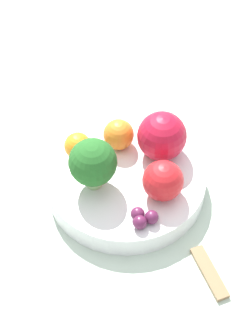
{
  "coord_description": "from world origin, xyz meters",
  "views": [
    {
      "loc": [
        -0.09,
        -0.44,
        0.6
      ],
      "look_at": [
        0.0,
        0.0,
        0.06
      ],
      "focal_mm": 60.0,
      "sensor_mm": 36.0,
      "label": 1
    }
  ],
  "objects_px": {
    "apple_green": "(163,181)",
    "orange_front": "(119,134)",
    "broccoli": "(93,163)",
    "orange_back": "(78,146)",
    "apple_red": "(162,136)",
    "grape_cluster": "(145,217)",
    "bowl": "(126,181)",
    "spoon": "(209,273)"
  },
  "relations": [
    {
      "from": "apple_green",
      "to": "orange_front",
      "type": "distance_m",
      "value": 0.1
    },
    {
      "from": "broccoli",
      "to": "orange_back",
      "type": "relative_size",
      "value": 2.02
    },
    {
      "from": "apple_green",
      "to": "apple_red",
      "type": "bearing_deg",
      "value": 77.8
    },
    {
      "from": "apple_green",
      "to": "grape_cluster",
      "type": "xyz_separation_m",
      "value": [
        -0.03,
        -0.04,
        -0.02
      ]
    },
    {
      "from": "grape_cluster",
      "to": "bowl",
      "type": "bearing_deg",
      "value": 95.3
    },
    {
      "from": "broccoli",
      "to": "grape_cluster",
      "type": "height_order",
      "value": "broccoli"
    },
    {
      "from": "bowl",
      "to": "grape_cluster",
      "type": "relative_size",
      "value": 6.94
    },
    {
      "from": "apple_green",
      "to": "broccoli",
      "type": "bearing_deg",
      "value": 159.0
    },
    {
      "from": "bowl",
      "to": "grape_cluster",
      "type": "xyz_separation_m",
      "value": [
        0.01,
        -0.08,
        0.02
      ]
    },
    {
      "from": "apple_red",
      "to": "spoon",
      "type": "distance_m",
      "value": 0.18
    },
    {
      "from": "bowl",
      "to": "apple_red",
      "type": "bearing_deg",
      "value": 25.87
    },
    {
      "from": "orange_back",
      "to": "spoon",
      "type": "relative_size",
      "value": 0.48
    },
    {
      "from": "orange_front",
      "to": "grape_cluster",
      "type": "bearing_deg",
      "value": -86.82
    },
    {
      "from": "bowl",
      "to": "broccoli",
      "type": "bearing_deg",
      "value": -167.03
    },
    {
      "from": "apple_green",
      "to": "orange_back",
      "type": "xyz_separation_m",
      "value": [
        -0.09,
        0.08,
        -0.01
      ]
    },
    {
      "from": "apple_red",
      "to": "orange_front",
      "type": "height_order",
      "value": "apple_red"
    },
    {
      "from": "orange_front",
      "to": "broccoli",
      "type": "bearing_deg",
      "value": -125.83
    },
    {
      "from": "broccoli",
      "to": "spoon",
      "type": "relative_size",
      "value": 0.98
    },
    {
      "from": "grape_cluster",
      "to": "apple_green",
      "type": "bearing_deg",
      "value": 50.65
    },
    {
      "from": "apple_red",
      "to": "orange_front",
      "type": "bearing_deg",
      "value": 154.67
    },
    {
      "from": "broccoli",
      "to": "grape_cluster",
      "type": "xyz_separation_m",
      "value": [
        0.05,
        -0.07,
        -0.03
      ]
    },
    {
      "from": "broccoli",
      "to": "apple_green",
      "type": "xyz_separation_m",
      "value": [
        0.08,
        -0.03,
        -0.02
      ]
    },
    {
      "from": "orange_front",
      "to": "orange_back",
      "type": "xyz_separation_m",
      "value": [
        -0.05,
        -0.01,
        -0.0
      ]
    },
    {
      "from": "apple_red",
      "to": "apple_green",
      "type": "relative_size",
      "value": 1.26
    },
    {
      "from": "apple_red",
      "to": "orange_back",
      "type": "distance_m",
      "value": 0.11
    },
    {
      "from": "orange_front",
      "to": "orange_back",
      "type": "bearing_deg",
      "value": -172.41
    },
    {
      "from": "apple_red",
      "to": "orange_back",
      "type": "relative_size",
      "value": 1.79
    },
    {
      "from": "bowl",
      "to": "apple_red",
      "type": "xyz_separation_m",
      "value": [
        0.05,
        0.02,
        0.05
      ]
    },
    {
      "from": "apple_green",
      "to": "spoon",
      "type": "distance_m",
      "value": 0.12
    },
    {
      "from": "broccoli",
      "to": "orange_front",
      "type": "bearing_deg",
      "value": 54.17
    },
    {
      "from": "apple_red",
      "to": "grape_cluster",
      "type": "xyz_separation_m",
      "value": [
        -0.04,
        -0.1,
        -0.02
      ]
    },
    {
      "from": "broccoli",
      "to": "apple_red",
      "type": "bearing_deg",
      "value": 20.29
    },
    {
      "from": "spoon",
      "to": "apple_green",
      "type": "bearing_deg",
      "value": 108.06
    },
    {
      "from": "spoon",
      "to": "apple_red",
      "type": "bearing_deg",
      "value": 96.59
    },
    {
      "from": "bowl",
      "to": "apple_green",
      "type": "xyz_separation_m",
      "value": [
        0.04,
        -0.04,
        0.04
      ]
    },
    {
      "from": "bowl",
      "to": "broccoli",
      "type": "relative_size",
      "value": 2.85
    },
    {
      "from": "broccoli",
      "to": "spoon",
      "type": "height_order",
      "value": "broccoli"
    },
    {
      "from": "apple_red",
      "to": "spoon",
      "type": "height_order",
      "value": "apple_red"
    },
    {
      "from": "broccoli",
      "to": "apple_red",
      "type": "relative_size",
      "value": 1.13
    },
    {
      "from": "orange_back",
      "to": "orange_front",
      "type": "bearing_deg",
      "value": 7.59
    },
    {
      "from": "broccoli",
      "to": "orange_front",
      "type": "relative_size",
      "value": 1.78
    },
    {
      "from": "orange_back",
      "to": "apple_red",
      "type": "bearing_deg",
      "value": -9.08
    }
  ]
}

